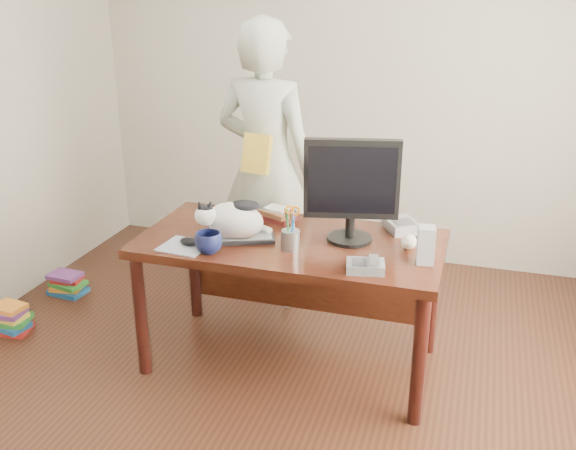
# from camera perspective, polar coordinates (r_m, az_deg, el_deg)

# --- Properties ---
(room) EXTENTS (4.50, 4.50, 4.50)m
(room) POSITION_cam_1_polar(r_m,az_deg,el_deg) (2.67, -3.49, 5.97)
(room) COLOR black
(room) RESTS_ON ground
(desk) EXTENTS (1.60, 0.80, 0.75)m
(desk) POSITION_cam_1_polar(r_m,az_deg,el_deg) (3.53, 0.61, -3.04)
(desk) COLOR black
(desk) RESTS_ON ground
(keyboard) EXTENTS (0.44, 0.30, 0.02)m
(keyboard) POSITION_cam_1_polar(r_m,az_deg,el_deg) (3.40, -4.73, -1.16)
(keyboard) COLOR black
(keyboard) RESTS_ON desk
(cat) EXTENTS (0.39, 0.30, 0.23)m
(cat) POSITION_cam_1_polar(r_m,az_deg,el_deg) (3.36, -5.01, 0.54)
(cat) COLOR white
(cat) RESTS_ON keyboard
(monitor) EXTENTS (0.49, 0.28, 0.55)m
(monitor) POSITION_cam_1_polar(r_m,az_deg,el_deg) (3.28, 5.67, 3.53)
(monitor) COLOR black
(monitor) RESTS_ON desk
(pen_cup) EXTENTS (0.10, 0.10, 0.24)m
(pen_cup) POSITION_cam_1_polar(r_m,az_deg,el_deg) (3.25, 0.24, -1.13)
(pen_cup) COLOR gray
(pen_cup) RESTS_ON desk
(mousepad) EXTENTS (0.26, 0.24, 0.01)m
(mousepad) POSITION_cam_1_polar(r_m,az_deg,el_deg) (3.35, -9.16, -1.88)
(mousepad) COLOR #A7ABB3
(mousepad) RESTS_ON desk
(mouse) EXTENTS (0.11, 0.08, 0.04)m
(mouse) POSITION_cam_1_polar(r_m,az_deg,el_deg) (3.35, -8.72, -1.45)
(mouse) COLOR black
(mouse) RESTS_ON mousepad
(coffee_mug) EXTENTS (0.18, 0.18, 0.11)m
(coffee_mug) POSITION_cam_1_polar(r_m,az_deg,el_deg) (3.24, -7.08, -1.58)
(coffee_mug) COLOR #0D1236
(coffee_mug) RESTS_ON desk
(phone) EXTENTS (0.20, 0.18, 0.08)m
(phone) POSITION_cam_1_polar(r_m,az_deg,el_deg) (3.05, 6.97, -3.59)
(phone) COLOR slate
(phone) RESTS_ON desk
(speaker) EXTENTS (0.10, 0.10, 0.18)m
(speaker) POSITION_cam_1_polar(r_m,az_deg,el_deg) (3.16, 12.15, -1.75)
(speaker) COLOR #949496
(speaker) RESTS_ON desk
(baseball) EXTENTS (0.08, 0.08, 0.08)m
(baseball) POSITION_cam_1_polar(r_m,az_deg,el_deg) (3.32, 10.69, -1.47)
(baseball) COLOR white
(baseball) RESTS_ON desk
(book_stack) EXTENTS (0.23, 0.20, 0.07)m
(book_stack) POSITION_cam_1_polar(r_m,az_deg,el_deg) (3.67, -0.90, 0.93)
(book_stack) COLOR #441212
(book_stack) RESTS_ON desk
(calculator) EXTENTS (0.23, 0.25, 0.06)m
(calculator) POSITION_cam_1_polar(r_m,az_deg,el_deg) (3.57, 10.05, -0.03)
(calculator) COLOR slate
(calculator) RESTS_ON desk
(person) EXTENTS (0.73, 0.54, 1.85)m
(person) POSITION_cam_1_polar(r_m,az_deg,el_deg) (4.11, -1.97, 5.24)
(person) COLOR white
(person) RESTS_ON ground
(held_book) EXTENTS (0.19, 0.13, 0.24)m
(held_book) POSITION_cam_1_polar(r_m,az_deg,el_deg) (3.92, -2.80, 6.35)
(held_book) COLOR yellow
(held_book) RESTS_ON person
(book_pile_a) EXTENTS (0.27, 0.22, 0.18)m
(book_pile_a) POSITION_cam_1_polar(r_m,az_deg,el_deg) (4.34, -23.54, -7.66)
(book_pile_a) COLOR maroon
(book_pile_a) RESTS_ON ground
(book_pile_b) EXTENTS (0.26, 0.20, 0.15)m
(book_pile_b) POSITION_cam_1_polar(r_m,az_deg,el_deg) (4.70, -19.02, -4.97)
(book_pile_b) COLOR #17508E
(book_pile_b) RESTS_ON ground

